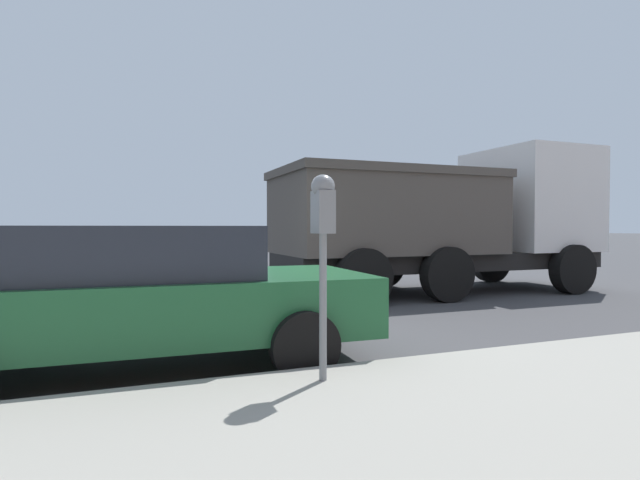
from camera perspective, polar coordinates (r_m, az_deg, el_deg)
name	(u,v)px	position (r m, az deg, el deg)	size (l,w,h in m)	color
ground_plane	(233,337)	(6.54, -9.90, -10.91)	(220.00, 220.00, 0.00)	#424244
parking_meter	(323,223)	(3.96, 0.34, 1.95)	(0.21, 0.19, 1.64)	gray
car_green	(137,293)	(5.27, -20.17, -5.66)	(2.17, 4.56, 1.41)	#1E5B33
dump_truck	(445,218)	(11.13, 14.05, 2.50)	(2.83, 7.06, 3.17)	black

